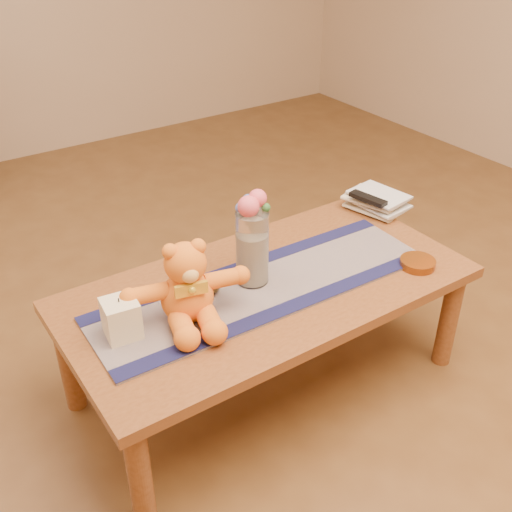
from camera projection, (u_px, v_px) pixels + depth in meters
floor at (267, 381)px, 2.32m from camera, size 5.50×5.50×0.00m
coffee_table_top at (268, 289)px, 2.10m from camera, size 1.40×0.70×0.04m
table_leg_fl at (140, 477)px, 1.71m from camera, size 0.07×0.07×0.41m
table_leg_fr at (449, 319)px, 2.32m from camera, size 0.07×0.07×0.41m
table_leg_bl at (69, 362)px, 2.11m from camera, size 0.07×0.07×0.41m
table_leg_br at (347, 253)px, 2.72m from camera, size 0.07×0.07×0.41m
persian_runner at (264, 287)px, 2.06m from camera, size 1.21×0.38×0.01m
runner_border_near at (289, 307)px, 1.96m from camera, size 1.20×0.09×0.00m
runner_border_far at (242, 266)px, 2.17m from camera, size 1.20×0.09×0.00m
teddy_bear at (186, 282)px, 1.85m from camera, size 0.44×0.39×0.26m
pillar_candle at (121, 318)px, 1.81m from camera, size 0.11×0.11×0.12m
candle_wick at (119, 300)px, 1.78m from camera, size 0.00×0.00×0.01m
glass_vase at (252, 248)px, 2.02m from camera, size 0.11×0.11×0.26m
potpourri_fill at (252, 258)px, 2.04m from camera, size 0.09×0.09×0.18m
rose_left at (249, 206)px, 1.92m from camera, size 0.07×0.07×0.07m
rose_right at (258, 198)px, 1.94m from camera, size 0.06×0.06×0.06m
blue_flower_back at (249, 201)px, 1.97m from camera, size 0.04×0.04×0.04m
blue_flower_side at (241, 208)px, 1.94m from camera, size 0.04×0.04×0.04m
leaf_sprig at (266, 208)px, 1.95m from camera, size 0.03×0.03×0.03m
bronze_ball at (210, 284)px, 2.01m from camera, size 0.07×0.07×0.07m
book_bottom at (364, 214)px, 2.50m from camera, size 0.22×0.26×0.02m
book_lower at (366, 210)px, 2.49m from camera, size 0.19×0.24×0.02m
book_upper at (364, 206)px, 2.48m from camera, size 0.22×0.26×0.02m
book_top at (367, 201)px, 2.47m from camera, size 0.19×0.25×0.02m
tv_remote at (368, 199)px, 2.45m from camera, size 0.08×0.17×0.02m
amber_dish at (418, 263)px, 2.17m from camera, size 0.16×0.16×0.03m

